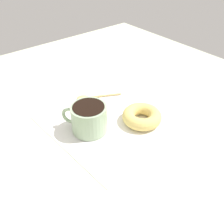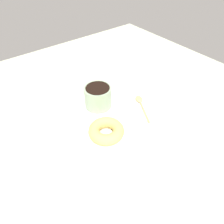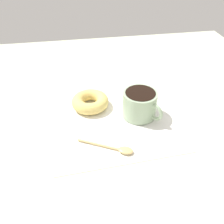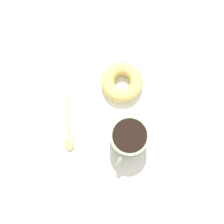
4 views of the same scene
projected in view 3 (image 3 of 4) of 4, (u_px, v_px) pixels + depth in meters
The scene contains 5 objects.
ground_plane at pixel (117, 124), 68.12cm from camera, with size 120.00×120.00×2.00cm, color beige.
napkin at pixel (112, 118), 68.37cm from camera, with size 33.06×33.06×0.30cm, color white.
coffee_cup at pixel (140, 104), 66.94cm from camera, with size 9.40×10.84×7.33cm.
donut at pixel (90, 102), 71.42cm from camera, with size 10.59×10.59×3.36cm, color #E5C66B.
spoon at pixel (117, 149), 58.54cm from camera, with size 12.85×7.74×0.90cm.
Camera 3 is at (9.96, 50.80, 43.43)cm, focal length 40.00 mm.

